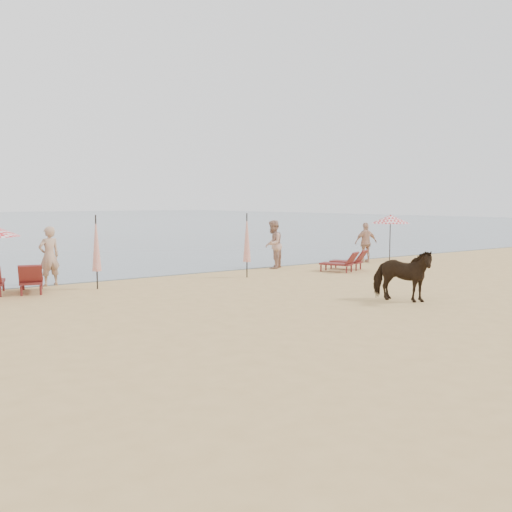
{
  "coord_description": "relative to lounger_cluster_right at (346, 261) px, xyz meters",
  "views": [
    {
      "loc": [
        -9.65,
        -8.57,
        2.7
      ],
      "look_at": [
        0.0,
        5.0,
        1.1
      ],
      "focal_mm": 40.0,
      "sensor_mm": 36.0,
      "label": 1
    }
  ],
  "objects": [
    {
      "name": "cow",
      "position": [
        -3.6,
        -5.82,
        0.34
      ],
      "size": [
        1.4,
        1.85,
        1.43
      ],
      "primitive_type": "imported",
      "rotation": [
        0.0,
        0.0,
        0.43
      ],
      "color": "black",
      "rests_on": "ground"
    },
    {
      "name": "beachgoer_right_a",
      "position": [
        -1.81,
        2.3,
        0.6
      ],
      "size": [
        1.2,
        1.15,
        1.95
      ],
      "primitive_type": "imported",
      "rotation": [
        0.0,
        0.0,
        3.77
      ],
      "color": "tan",
      "rests_on": "ground"
    },
    {
      "name": "lounger_cluster_right",
      "position": [
        0.0,
        0.0,
        0.0
      ],
      "size": [
        1.94,
        1.91,
        0.54
      ],
      "rotation": [
        0.0,
        0.0,
        0.4
      ],
      "color": "maroon",
      "rests_on": "ground"
    },
    {
      "name": "umbrella_closed_right",
      "position": [
        -4.23,
        0.65,
        1.03
      ],
      "size": [
        0.28,
        0.28,
        2.29
      ],
      "rotation": [
        0.0,
        0.0,
        0.03
      ],
      "color": "black",
      "rests_on": "ground"
    },
    {
      "name": "beachgoer_right_b",
      "position": [
        2.89,
        1.71,
        0.51
      ],
      "size": [
        1.12,
        0.75,
        1.77
      ],
      "primitive_type": "imported",
      "rotation": [
        0.0,
        0.0,
        2.8
      ],
      "color": "tan",
      "rests_on": "ground"
    },
    {
      "name": "umbrella_closed_left",
      "position": [
        -9.54,
        1.09,
        1.04
      ],
      "size": [
        0.28,
        0.28,
        2.29
      ],
      "rotation": [
        0.0,
        0.0,
        -0.27
      ],
      "color": "black",
      "rests_on": "ground"
    },
    {
      "name": "umbrella_open_right",
      "position": [
        4.36,
        1.62,
        1.52
      ],
      "size": [
        1.73,
        1.73,
        2.1
      ],
      "rotation": [
        0.0,
        0.0,
        -0.1
      ],
      "color": "black",
      "rests_on": "ground"
    },
    {
      "name": "ground",
      "position": [
        -5.99,
        -7.39,
        -0.37
      ],
      "size": [
        120.0,
        120.0,
        0.0
      ],
      "primitive_type": "plane",
      "color": "tan",
      "rests_on": "ground"
    },
    {
      "name": "beachgoer_left",
      "position": [
        -10.53,
        2.64,
        0.58
      ],
      "size": [
        0.77,
        0.59,
        1.91
      ],
      "primitive_type": "imported",
      "rotation": [
        0.0,
        0.0,
        3.35
      ],
      "color": "tan",
      "rests_on": "ground"
    }
  ]
}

